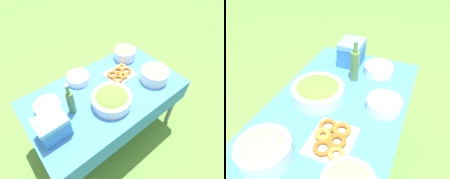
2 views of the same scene
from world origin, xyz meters
TOP-DOWN VIEW (x-y plane):
  - ground_plane at (0.00, 0.00)m, footprint 14.00×14.00m
  - picnic_table at (0.00, 0.00)m, footprint 1.50×0.86m
  - salad_bowl at (0.05, 0.15)m, footprint 0.35×0.35m
  - pasta_bowl at (0.12, -0.29)m, footprint 0.22×0.22m
  - donut_platter at (-0.25, -0.09)m, footprint 0.30×0.25m
  - plate_stack at (0.51, -0.15)m, footprint 0.23×0.23m
  - olive_oil_bottle at (0.36, -0.00)m, footprint 0.07×0.07m
  - bread_bowl at (-0.49, 0.17)m, footprint 0.28×0.28m
  - fruit_bowl at (-0.50, -0.28)m, footprint 0.24×0.24m
  - cooler_box at (0.57, 0.10)m, footprint 0.23×0.18m

SIDE VIEW (x-z plane):
  - ground_plane at x=0.00m, z-range 0.00..0.00m
  - picnic_table at x=0.00m, z-range 0.27..0.99m
  - donut_platter at x=-0.25m, z-range 0.72..0.77m
  - plate_stack at x=0.51m, z-range 0.72..0.79m
  - pasta_bowl at x=0.12m, z-range 0.72..0.82m
  - salad_bowl at x=0.05m, z-range 0.72..0.85m
  - fruit_bowl at x=-0.50m, z-range 0.73..0.86m
  - bread_bowl at x=-0.49m, z-range 0.73..0.86m
  - cooler_box at x=0.57m, z-range 0.72..0.92m
  - olive_oil_bottle at x=0.36m, z-range 0.69..1.01m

